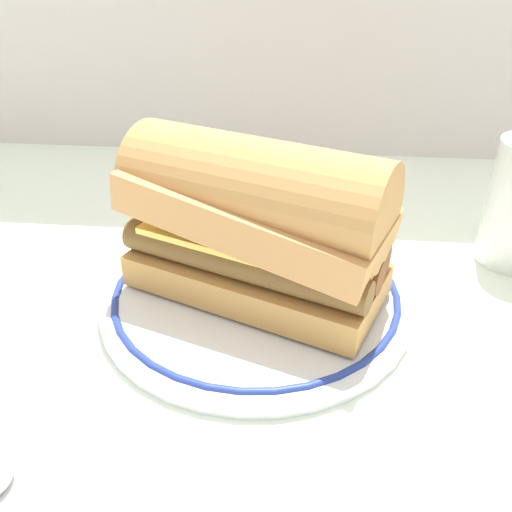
{
  "coord_description": "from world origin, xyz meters",
  "views": [
    {
      "loc": [
        0.03,
        -0.35,
        0.27
      ],
      "look_at": [
        -0.01,
        0.02,
        0.04
      ],
      "focal_mm": 38.6,
      "sensor_mm": 36.0,
      "label": 1
    }
  ],
  "objects": [
    {
      "name": "ground_plane",
      "position": [
        0.0,
        0.0,
        0.0
      ],
      "size": [
        1.5,
        1.5,
        0.0
      ],
      "primitive_type": "plane",
      "color": "white"
    },
    {
      "name": "sausage_sandwich",
      "position": [
        -0.01,
        0.02,
        0.08
      ],
      "size": [
        0.22,
        0.16,
        0.12
      ],
      "rotation": [
        0.0,
        0.0,
        -0.38
      ],
      "color": "tan",
      "rests_on": "plate"
    },
    {
      "name": "plate",
      "position": [
        -0.01,
        0.02,
        0.01
      ],
      "size": [
        0.25,
        0.25,
        0.01
      ],
      "color": "white",
      "rests_on": "ground_plane"
    }
  ]
}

